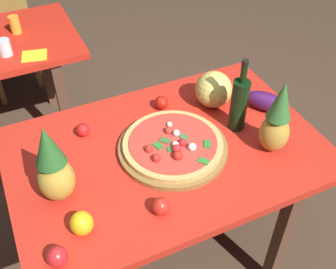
% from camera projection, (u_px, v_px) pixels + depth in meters
% --- Properties ---
extents(ground_plane, '(10.00, 10.00, 0.00)m').
position_uv_depth(ground_plane, '(167.00, 247.00, 2.30)').
color(ground_plane, '#4C3828').
extents(display_table, '(1.35, 0.90, 0.78)m').
position_uv_depth(display_table, '(166.00, 163.00, 1.83)').
color(display_table, brown).
rests_on(display_table, ground_plane).
extents(dining_chair, '(0.52, 0.52, 0.85)m').
position_uv_depth(dining_chair, '(2.00, 38.00, 3.06)').
color(dining_chair, olive).
rests_on(dining_chair, ground_plane).
extents(pizza_board, '(0.47, 0.47, 0.02)m').
position_uv_depth(pizza_board, '(173.00, 148.00, 1.76)').
color(pizza_board, olive).
rests_on(pizza_board, display_table).
extents(pizza, '(0.43, 0.43, 0.06)m').
position_uv_depth(pizza, '(173.00, 144.00, 1.74)').
color(pizza, tan).
rests_on(pizza, pizza_board).
extents(wine_bottle, '(0.08, 0.08, 0.36)m').
position_uv_depth(wine_bottle, '(239.00, 104.00, 1.79)').
color(wine_bottle, black).
rests_on(wine_bottle, display_table).
extents(pineapple_left, '(0.14, 0.14, 0.35)m').
position_uv_depth(pineapple_left, '(53.00, 168.00, 1.48)').
color(pineapple_left, gold).
rests_on(pineapple_left, display_table).
extents(pineapple_right, '(0.13, 0.13, 0.35)m').
position_uv_depth(pineapple_right, '(277.00, 121.00, 1.67)').
color(pineapple_right, '#B48B32').
rests_on(pineapple_right, display_table).
extents(melon, '(0.18, 0.18, 0.18)m').
position_uv_depth(melon, '(214.00, 89.00, 1.94)').
color(melon, '#DDCC61').
rests_on(melon, display_table).
extents(bell_pepper, '(0.09, 0.09, 0.09)m').
position_uv_depth(bell_pepper, '(82.00, 223.00, 1.44)').
color(bell_pepper, yellow).
rests_on(bell_pepper, display_table).
extents(eggplant, '(0.19, 0.21, 0.09)m').
position_uv_depth(eggplant, '(266.00, 102.00, 1.95)').
color(eggplant, '#481856').
rests_on(eggplant, display_table).
extents(tomato_near_board, '(0.07, 0.07, 0.07)m').
position_uv_depth(tomato_near_board, '(162.00, 103.00, 1.96)').
color(tomato_near_board, red).
rests_on(tomato_near_board, display_table).
extents(tomato_by_bottle, '(0.07, 0.07, 0.07)m').
position_uv_depth(tomato_by_bottle, '(161.00, 206.00, 1.50)').
color(tomato_by_bottle, red).
rests_on(tomato_by_bottle, display_table).
extents(tomato_at_corner, '(0.06, 0.06, 0.06)m').
position_uv_depth(tomato_at_corner, '(83.00, 130.00, 1.82)').
color(tomato_at_corner, red).
rests_on(tomato_at_corner, display_table).
extents(tomato_beside_pepper, '(0.07, 0.07, 0.07)m').
position_uv_depth(tomato_beside_pepper, '(57.00, 256.00, 1.35)').
color(tomato_beside_pepper, red).
rests_on(tomato_beside_pepper, display_table).
extents(drinking_glass_juice, '(0.06, 0.06, 0.11)m').
position_uv_depth(drinking_glass_juice, '(15.00, 25.00, 2.49)').
color(drinking_glass_juice, orange).
rests_on(drinking_glass_juice, background_table).
extents(drinking_glass_water, '(0.08, 0.08, 0.09)m').
position_uv_depth(drinking_glass_water, '(4.00, 47.00, 2.31)').
color(drinking_glass_water, silver).
rests_on(drinking_glass_water, background_table).
extents(napkin_folded, '(0.16, 0.15, 0.01)m').
position_uv_depth(napkin_folded, '(34.00, 56.00, 2.33)').
color(napkin_folded, yellow).
rests_on(napkin_folded, background_table).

